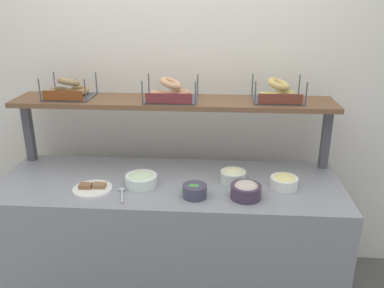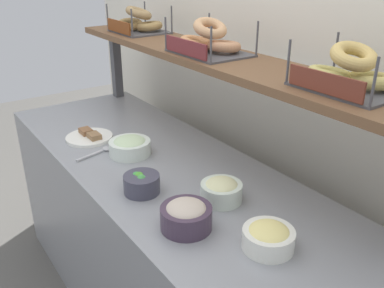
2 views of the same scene
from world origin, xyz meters
TOP-DOWN VIEW (x-y plane):
  - back_wall at (0.00, 0.55)m, footprint 3.23×0.06m
  - deli_counter at (0.00, 0.00)m, footprint 2.03×0.70m
  - shelf_riser_left at (-0.96, 0.27)m, footprint 0.05×0.05m
  - shelf_riser_right at (0.96, 0.27)m, footprint 0.05×0.05m
  - upper_shelf at (0.00, 0.27)m, footprint 1.99×0.32m
  - bowl_potato_salad at (0.38, 0.02)m, footprint 0.15×0.15m
  - bowl_egg_salad at (0.67, -0.03)m, footprint 0.16×0.16m
  - bowl_veggie_mix at (0.16, -0.18)m, footprint 0.13×0.13m
  - bowl_scallion_spread at (-0.15, -0.07)m, footprint 0.18×0.18m
  - bowl_tuna_salad at (0.44, -0.18)m, footprint 0.17×0.17m
  - serving_plate_white at (-0.42, -0.15)m, footprint 0.22×0.22m
  - serving_spoon_near_plate at (-0.24, -0.17)m, footprint 0.07×0.17m
  - bagel_basket_everything at (-0.66, 0.28)m, footprint 0.29×0.26m
  - bagel_basket_sesame at (-0.01, 0.25)m, footprint 0.32×0.26m
  - bagel_basket_plain at (0.64, 0.29)m, footprint 0.30×0.25m

SIDE VIEW (x-z plane):
  - deli_counter at x=0.00m, z-range 0.00..0.85m
  - serving_spoon_near_plate at x=-0.24m, z-range 0.85..0.86m
  - serving_plate_white at x=-0.42m, z-range 0.84..0.88m
  - bowl_veggie_mix at x=0.16m, z-range 0.85..0.93m
  - bowl_egg_salad at x=0.67m, z-range 0.85..0.93m
  - bowl_scallion_spread at x=-0.15m, z-range 0.85..0.93m
  - bowl_potato_salad at x=0.38m, z-range 0.85..0.93m
  - bowl_tuna_salad at x=0.44m, z-range 0.85..0.94m
  - shelf_riser_left at x=-0.96m, z-range 0.85..1.25m
  - shelf_riser_right at x=0.96m, z-range 0.85..1.25m
  - back_wall at x=0.00m, z-range 0.00..2.40m
  - upper_shelf at x=0.00m, z-range 1.25..1.28m
  - bagel_basket_plain at x=0.64m, z-range 1.26..1.40m
  - bagel_basket_everything at x=-0.66m, z-range 1.26..1.40m
  - bagel_basket_sesame at x=-0.01m, z-range 1.25..1.40m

